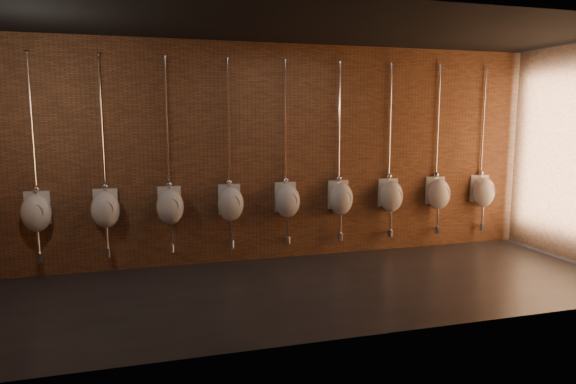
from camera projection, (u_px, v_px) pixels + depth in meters
name	position (u px, v px, depth m)	size (l,w,h in m)	color
ground	(306.00, 289.00, 6.43)	(8.50, 8.50, 0.00)	black
room_shell	(307.00, 127.00, 6.14)	(8.54, 3.04, 3.22)	black
urinal_0	(36.00, 212.00, 6.70)	(0.40, 0.36, 2.72)	silver
urinal_1	(105.00, 209.00, 6.93)	(0.40, 0.36, 2.72)	silver
urinal_2	(170.00, 206.00, 7.17)	(0.40, 0.36, 2.72)	silver
urinal_3	(231.00, 203.00, 7.40)	(0.40, 0.36, 2.72)	silver
urinal_4	(287.00, 200.00, 7.64)	(0.40, 0.36, 2.72)	silver
urinal_5	(341.00, 198.00, 7.87)	(0.40, 0.36, 2.72)	silver
urinal_6	(391.00, 195.00, 8.11)	(0.40, 0.36, 2.72)	silver
urinal_7	(438.00, 193.00, 8.35)	(0.40, 0.36, 2.72)	silver
urinal_8	(483.00, 191.00, 8.58)	(0.40, 0.36, 2.72)	silver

